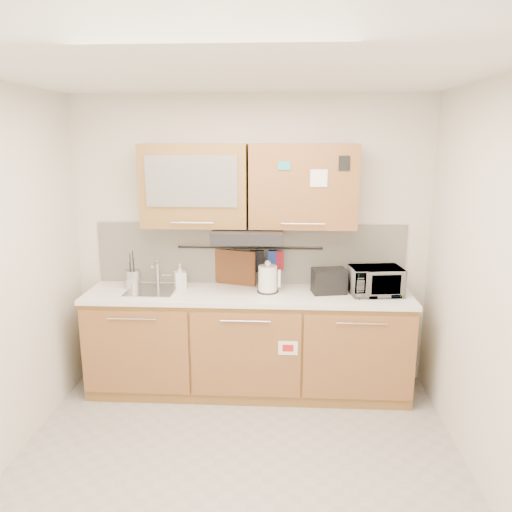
# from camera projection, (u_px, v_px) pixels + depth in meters

# --- Properties ---
(floor) EXTENTS (3.20, 3.20, 0.00)m
(floor) POSITION_uv_depth(u_px,v_px,m) (236.00, 475.00, 3.38)
(floor) COLOR #9E9993
(floor) RESTS_ON ground
(ceiling) EXTENTS (3.20, 3.20, 0.00)m
(ceiling) POSITION_uv_depth(u_px,v_px,m) (232.00, 69.00, 2.78)
(ceiling) COLOR white
(ceiling) RESTS_ON wall_back
(wall_back) EXTENTS (3.20, 0.00, 3.20)m
(wall_back) POSITION_uv_depth(u_px,v_px,m) (250.00, 243.00, 4.54)
(wall_back) COLOR silver
(wall_back) RESTS_ON ground
(wall_right) EXTENTS (0.00, 3.00, 3.00)m
(wall_right) POSITION_uv_depth(u_px,v_px,m) (499.00, 296.00, 2.99)
(wall_right) COLOR silver
(wall_right) RESTS_ON ground
(base_cabinet) EXTENTS (2.80, 0.64, 0.88)m
(base_cabinet) POSITION_uv_depth(u_px,v_px,m) (248.00, 348.00, 4.44)
(base_cabinet) COLOR olive
(base_cabinet) RESTS_ON floor
(countertop) EXTENTS (2.82, 0.62, 0.04)m
(countertop) POSITION_uv_depth(u_px,v_px,m) (248.00, 295.00, 4.33)
(countertop) COLOR white
(countertop) RESTS_ON base_cabinet
(backsplash) EXTENTS (2.80, 0.02, 0.56)m
(backsplash) POSITION_uv_depth(u_px,v_px,m) (250.00, 253.00, 4.55)
(backsplash) COLOR silver
(backsplash) RESTS_ON countertop
(upper_cabinets) EXTENTS (1.82, 0.37, 0.70)m
(upper_cabinets) POSITION_uv_depth(u_px,v_px,m) (248.00, 186.00, 4.24)
(upper_cabinets) COLOR olive
(upper_cabinets) RESTS_ON wall_back
(range_hood) EXTENTS (0.60, 0.46, 0.10)m
(range_hood) POSITION_uv_depth(u_px,v_px,m) (248.00, 235.00, 4.27)
(range_hood) COLOR black
(range_hood) RESTS_ON upper_cabinets
(sink) EXTENTS (0.42, 0.40, 0.26)m
(sink) POSITION_uv_depth(u_px,v_px,m) (152.00, 290.00, 4.39)
(sink) COLOR silver
(sink) RESTS_ON countertop
(utensil_rail) EXTENTS (1.30, 0.02, 0.02)m
(utensil_rail) POSITION_uv_depth(u_px,v_px,m) (250.00, 248.00, 4.50)
(utensil_rail) COLOR black
(utensil_rail) RESTS_ON backsplash
(utensil_crock) EXTENTS (0.18, 0.18, 0.34)m
(utensil_crock) POSITION_uv_depth(u_px,v_px,m) (133.00, 279.00, 4.43)
(utensil_crock) COLOR #B2B2B6
(utensil_crock) RESTS_ON countertop
(kettle) EXTENTS (0.20, 0.18, 0.28)m
(kettle) POSITION_uv_depth(u_px,v_px,m) (268.00, 280.00, 4.32)
(kettle) COLOR white
(kettle) RESTS_ON countertop
(toaster) EXTENTS (0.31, 0.22, 0.22)m
(toaster) POSITION_uv_depth(u_px,v_px,m) (329.00, 281.00, 4.29)
(toaster) COLOR black
(toaster) RESTS_ON countertop
(microwave) EXTENTS (0.47, 0.35, 0.24)m
(microwave) POSITION_uv_depth(u_px,v_px,m) (376.00, 281.00, 4.25)
(microwave) COLOR #999999
(microwave) RESTS_ON countertop
(soap_bottle) EXTENTS (0.13, 0.13, 0.22)m
(soap_bottle) POSITION_uv_depth(u_px,v_px,m) (180.00, 276.00, 4.45)
(soap_bottle) COLOR #999999
(soap_bottle) RESTS_ON countertop
(cutting_board) EXTENTS (0.38, 0.14, 0.48)m
(cutting_board) POSITION_uv_depth(u_px,v_px,m) (235.00, 276.00, 4.55)
(cutting_board) COLOR brown
(cutting_board) RESTS_ON utensil_rail
(oven_mitt) EXTENTS (0.12, 0.05, 0.20)m
(oven_mitt) POSITION_uv_depth(u_px,v_px,m) (274.00, 261.00, 4.50)
(oven_mitt) COLOR #213B99
(oven_mitt) RESTS_ON utensil_rail
(dark_pouch) EXTENTS (0.13, 0.04, 0.20)m
(dark_pouch) POSITION_uv_depth(u_px,v_px,m) (257.00, 261.00, 4.51)
(dark_pouch) COLOR black
(dark_pouch) RESTS_ON utensil_rail
(pot_holder) EXTENTS (0.14, 0.07, 0.17)m
(pot_holder) POSITION_uv_depth(u_px,v_px,m) (276.00, 260.00, 4.49)
(pot_holder) COLOR #AA162B
(pot_holder) RESTS_ON utensil_rail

